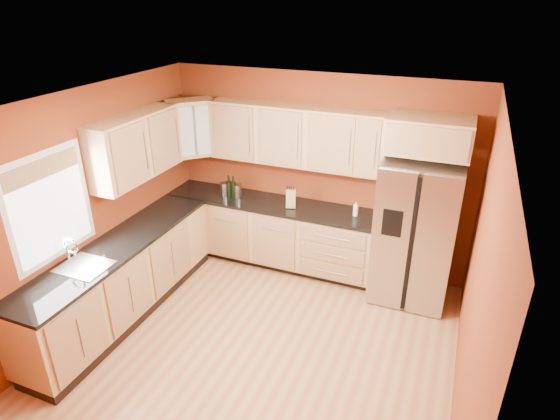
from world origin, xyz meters
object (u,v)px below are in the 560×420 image
at_px(canister_left, 225,189).
at_px(wine_bottle_a, 229,186).
at_px(soap_dispenser, 356,209).
at_px(knife_block, 291,198).
at_px(refrigerator, 415,231).

xyz_separation_m(canister_left, wine_bottle_a, (0.07, -0.01, 0.06)).
height_order(wine_bottle_a, soap_dispenser, wine_bottle_a).
distance_m(canister_left, knife_block, 0.97).
bearing_deg(canister_left, refrigerator, -0.80).
distance_m(wine_bottle_a, knife_block, 0.89).
bearing_deg(wine_bottle_a, refrigerator, -0.48).
bearing_deg(canister_left, wine_bottle_a, -11.34).
height_order(canister_left, wine_bottle_a, wine_bottle_a).
bearing_deg(knife_block, canister_left, 161.92).
relative_size(wine_bottle_a, knife_block, 1.28).
bearing_deg(soap_dispenser, knife_block, -176.47).
xyz_separation_m(refrigerator, canister_left, (-2.56, 0.04, 0.12)).
distance_m(refrigerator, soap_dispenser, 0.76).
height_order(refrigerator, canister_left, refrigerator).
relative_size(knife_block, soap_dispenser, 1.35).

